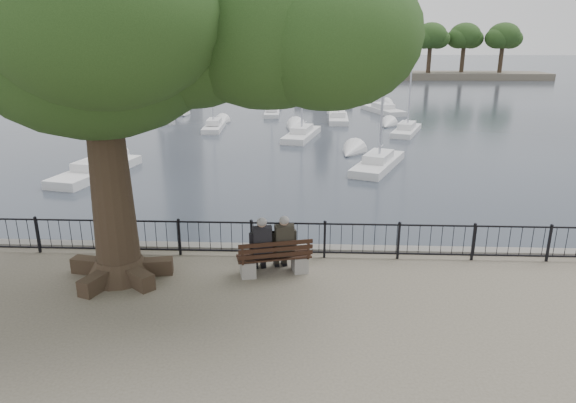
# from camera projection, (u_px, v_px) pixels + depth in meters

# --- Properties ---
(harbor) EXTENTS (260.00, 260.00, 1.20)m
(harbor) POSITION_uv_depth(u_px,v_px,m) (289.00, 265.00, 14.80)
(harbor) COLOR #645F57
(harbor) RESTS_ON ground
(railing) EXTENTS (22.06, 0.06, 1.00)m
(railing) POSITION_uv_depth(u_px,v_px,m) (288.00, 238.00, 14.00)
(railing) COLOR black
(railing) RESTS_ON ground
(bench) EXTENTS (1.95, 1.02, 0.99)m
(bench) POSITION_uv_depth(u_px,v_px,m) (274.00, 262.00, 13.03)
(bench) COLOR gray
(bench) RESTS_ON ground
(person_left) EXTENTS (0.58, 0.84, 1.57)m
(person_left) POSITION_uv_depth(u_px,v_px,m) (261.00, 247.00, 12.95)
(person_left) COLOR black
(person_left) RESTS_ON ground
(person_right) EXTENTS (0.58, 0.84, 1.57)m
(person_right) POSITION_uv_depth(u_px,v_px,m) (283.00, 245.00, 13.06)
(person_right) COLOR black
(person_right) RESTS_ON ground
(tree) EXTENTS (11.63, 8.12, 9.50)m
(tree) POSITION_uv_depth(u_px,v_px,m) (135.00, 15.00, 11.21)
(tree) COLOR black
(tree) RESTS_ON ground
(lion_monument) EXTENTS (6.44, 6.44, 9.38)m
(lion_monument) POSITION_uv_depth(u_px,v_px,m) (323.00, 77.00, 58.77)
(lion_monument) COLOR #645F57
(lion_monument) RESTS_ON ground
(sailboat_a) EXTENTS (2.93, 6.26, 11.96)m
(sailboat_a) POSITION_uv_depth(u_px,v_px,m) (96.00, 169.00, 26.29)
(sailboat_a) COLOR silver
(sailboat_a) RESTS_ON ground
(sailboat_b) EXTENTS (2.79, 5.94, 11.42)m
(sailboat_b) POSITION_uv_depth(u_px,v_px,m) (302.00, 133.00, 36.10)
(sailboat_b) COLOR silver
(sailboat_b) RESTS_ON ground
(sailboat_c) EXTENTS (3.62, 5.87, 11.70)m
(sailboat_c) POSITION_uv_depth(u_px,v_px,m) (378.00, 162.00, 27.81)
(sailboat_c) COLOR silver
(sailboat_c) RESTS_ON ground
(sailboat_d) EXTENTS (3.06, 5.29, 9.12)m
(sailboat_d) POSITION_uv_depth(u_px,v_px,m) (407.00, 129.00, 37.77)
(sailboat_d) COLOR silver
(sailboat_d) RESTS_ON ground
(sailboat_e) EXTENTS (2.71, 5.10, 10.03)m
(sailboat_e) POSITION_uv_depth(u_px,v_px,m) (166.00, 117.00, 43.64)
(sailboat_e) COLOR silver
(sailboat_e) RESTS_ON ground
(sailboat_f) EXTENTS (1.73, 5.63, 12.42)m
(sailboat_f) POSITION_uv_depth(u_px,v_px,m) (338.00, 117.00, 43.33)
(sailboat_f) COLOR silver
(sailboat_f) RESTS_ON ground
(sailboat_g) EXTENTS (3.68, 6.32, 11.41)m
(sailboat_g) POSITION_uv_depth(u_px,v_px,m) (383.00, 109.00, 48.16)
(sailboat_g) COLOR silver
(sailboat_g) RESTS_ON ground
(sailboat_h) EXTENTS (1.48, 4.73, 10.92)m
(sailboat_h) POSITION_uv_depth(u_px,v_px,m) (272.00, 111.00, 46.62)
(sailboat_h) COLOR silver
(sailboat_h) RESTS_ON ground
(sailboat_i) EXTENTS (1.49, 4.72, 9.79)m
(sailboat_i) POSITION_uv_depth(u_px,v_px,m) (214.00, 125.00, 39.42)
(sailboat_i) COLOR silver
(sailboat_i) RESTS_ON ground
(far_shore) EXTENTS (30.00, 8.60, 9.18)m
(far_shore) POSITION_uv_depth(u_px,v_px,m) (461.00, 54.00, 85.39)
(far_shore) COLOR #5A5345
(far_shore) RESTS_ON ground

